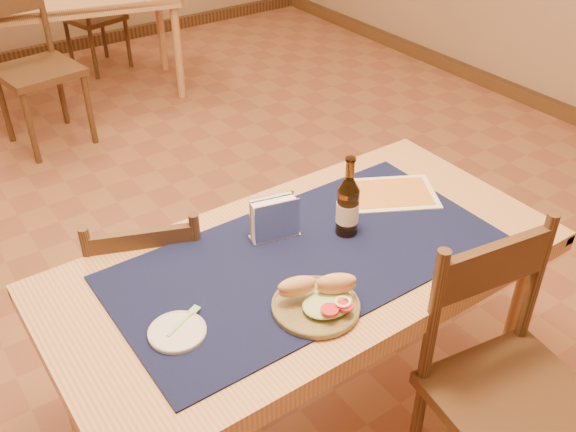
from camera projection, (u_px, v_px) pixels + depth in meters
main_table at (306, 278)px, 2.03m from camera, size 1.60×0.80×0.75m
placemat at (307, 257)px, 1.98m from camera, size 1.20×0.60×0.01m
baseboard at (200, 289)px, 2.92m from camera, size 6.00×7.00×0.10m
back_table at (69, 6)px, 4.42m from camera, size 1.62×1.07×0.75m
chair_main_far at (152, 292)px, 2.31m from camera, size 0.51×0.51×0.85m
chair_main_near at (509, 388)px, 1.88m from camera, size 0.51×0.51×0.96m
chair_back_near at (34, 65)px, 3.94m from camera, size 0.51×0.51×0.98m
chair_back_far at (97, 16)px, 4.99m from camera, size 0.47×0.47×0.83m
sandwich_plate at (319, 301)px, 1.78m from camera, size 0.25×0.25×0.09m
side_plate at (177, 332)px, 1.70m from camera, size 0.16×0.16×0.01m
fork at (186, 318)px, 1.74m from camera, size 0.13×0.07×0.00m
beer_bottle at (348, 206)px, 2.03m from camera, size 0.07×0.07×0.28m
napkin_holder at (275, 219)px, 2.03m from camera, size 0.17×0.09×0.14m
menu_card at (392, 193)px, 2.27m from camera, size 0.37×0.34×0.01m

